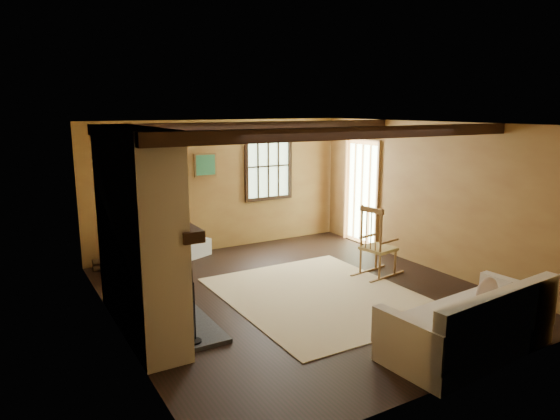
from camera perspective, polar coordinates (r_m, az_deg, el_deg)
ground at (r=7.24m, az=2.29°, el=-9.54°), size 5.50×5.50×0.00m
room_envelope at (r=7.15m, az=2.78°, el=3.76°), size 5.02×5.52×2.44m
fireplace at (r=6.05m, az=-15.74°, el=-3.28°), size 1.02×2.30×2.40m
rug at (r=7.18m, az=4.52°, el=-9.71°), size 2.50×3.00×0.01m
rocking_chair at (r=7.99m, az=10.99°, el=-4.10°), size 0.87×0.55×1.13m
sofa at (r=5.88m, az=21.04°, el=-12.46°), size 2.07×1.04×0.81m
firewood_pile at (r=8.70m, az=-18.74°, el=-5.75°), size 0.58×0.11×0.21m
laundry_basket at (r=9.09m, az=-9.77°, el=-4.26°), size 0.61×0.54×0.30m
basket_pillow at (r=9.02m, az=-9.83°, el=-2.71°), size 0.51×0.47×0.21m
armchair at (r=8.45m, az=-15.47°, el=-4.41°), size 0.99×1.00×0.68m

